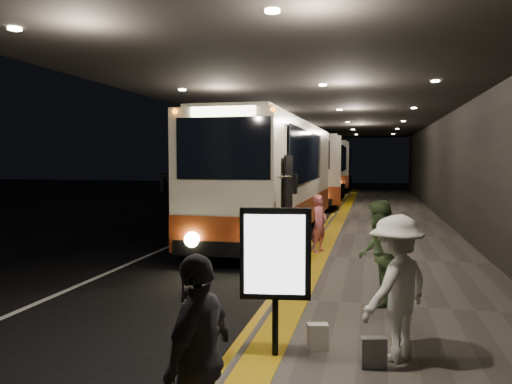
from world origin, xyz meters
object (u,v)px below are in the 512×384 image
at_px(stanchion_post, 298,256).
at_px(info_sign, 275,257).
at_px(coach_second, 320,173).
at_px(coach_main, 274,182).
at_px(passenger_waiting_grey, 199,357).
at_px(passenger_waiting_white, 396,287).
at_px(bag_polka, 373,353).
at_px(coach_third, 334,167).
at_px(passenger_boarding, 319,224).
at_px(bag_plain, 317,337).
at_px(passenger_waiting_green, 378,253).

bearing_deg(stanchion_post, info_sign, -86.12).
xyz_separation_m(coach_second, info_sign, (1.97, -24.33, -0.40)).
bearing_deg(coach_main, passenger_waiting_grey, -80.75).
distance_m(coach_main, passenger_waiting_white, 11.34).
bearing_deg(bag_polka, coach_main, 107.02).
bearing_deg(bag_polka, passenger_waiting_grey, -122.99).
height_order(coach_third, info_sign, coach_third).
distance_m(coach_second, passenger_boarding, 17.23).
relative_size(passenger_waiting_white, bag_polka, 4.89).
height_order(coach_third, bag_plain, coach_third).
relative_size(coach_main, passenger_boarding, 8.04).
distance_m(passenger_waiting_grey, bag_plain, 2.78).
bearing_deg(passenger_waiting_white, info_sign, -43.78).
height_order(coach_second, stanchion_post, coach_second).
distance_m(coach_second, bag_polka, 24.67).
xyz_separation_m(passenger_boarding, bag_polka, (1.41, -7.30, -0.59)).
relative_size(passenger_waiting_green, passenger_waiting_white, 1.00).
height_order(passenger_waiting_grey, stanchion_post, passenger_waiting_grey).
bearing_deg(stanchion_post, passenger_waiting_grey, -89.52).
distance_m(bag_polka, bag_plain, 0.83).
bearing_deg(bag_polka, info_sign, 175.84).
bearing_deg(passenger_waiting_green, coach_third, -171.76).
distance_m(bag_plain, stanchion_post, 3.46).
relative_size(passenger_waiting_green, bag_polka, 4.88).
height_order(bag_plain, stanchion_post, stanchion_post).
xyz_separation_m(passenger_boarding, bag_plain, (0.70, -6.88, -0.60)).
bearing_deg(stanchion_post, passenger_boarding, 89.19).
bearing_deg(coach_third, bag_plain, -88.16).
height_order(passenger_waiting_green, stanchion_post, passenger_waiting_green).
relative_size(coach_second, passenger_boarding, 7.90).
bearing_deg(coach_third, stanchion_post, -89.01).
distance_m(coach_second, passenger_waiting_green, 21.98).
height_order(passenger_boarding, passenger_waiting_white, passenger_waiting_white).
relative_size(passenger_waiting_grey, info_sign, 0.92).
bearing_deg(passenger_waiting_grey, coach_main, -163.59).
bearing_deg(stanchion_post, passenger_waiting_green, -35.38).
distance_m(passenger_waiting_green, passenger_waiting_white, 2.34).
bearing_deg(bag_polka, stanchion_post, 111.21).
bearing_deg(info_sign, passenger_waiting_grey, -103.23).
bearing_deg(passenger_waiting_white, coach_second, -135.76).
height_order(passenger_waiting_white, bag_plain, passenger_waiting_white).
bearing_deg(coach_third, passenger_waiting_white, -86.73).
xyz_separation_m(coach_second, passenger_boarding, (1.77, -17.12, -0.90)).
height_order(passenger_boarding, stanchion_post, passenger_boarding).
distance_m(bag_polka, stanchion_post, 4.07).
distance_m(coach_second, bag_plain, 24.17).
relative_size(coach_main, passenger_waiting_grey, 7.19).
height_order(passenger_waiting_green, bag_polka, passenger_waiting_green).
xyz_separation_m(passenger_boarding, stanchion_post, (-0.05, -3.53, -0.21)).
distance_m(coach_third, passenger_waiting_grey, 41.13).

